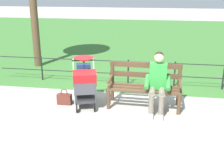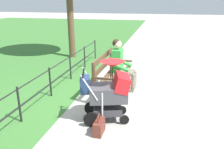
{
  "view_description": "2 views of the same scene",
  "coord_description": "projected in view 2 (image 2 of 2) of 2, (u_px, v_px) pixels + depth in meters",
  "views": [
    {
      "loc": [
        -0.65,
        5.56,
        2.56
      ],
      "look_at": [
        0.2,
        0.11,
        0.77
      ],
      "focal_mm": 43.59,
      "sensor_mm": 36.0,
      "label": 1
    },
    {
      "loc": [
        4.65,
        1.06,
        2.21
      ],
      "look_at": [
        0.32,
        0.1,
        0.75
      ],
      "focal_mm": 37.34,
      "sensor_mm": 36.0,
      "label": 2
    }
  ],
  "objects": [
    {
      "name": "ground_plane",
      "position": [
        111.0,
        101.0,
        5.22
      ],
      "size": [
        60.0,
        60.0,
        0.0
      ],
      "primitive_type": "plane",
      "color": "#ADA89E"
    },
    {
      "name": "handbag",
      "position": [
        99.0,
        127.0,
        3.95
      ],
      "size": [
        0.32,
        0.14,
        0.37
      ],
      "color": "brown",
      "rests_on": "ground"
    },
    {
      "name": "park_fence",
      "position": [
        55.0,
        76.0,
        5.63
      ],
      "size": [
        7.41,
        0.04,
        0.7
      ],
      "color": "black",
      "rests_on": "ground"
    },
    {
      "name": "park_bench",
      "position": [
        110.0,
        72.0,
        5.53
      ],
      "size": [
        1.61,
        0.64,
        0.96
      ],
      "color": "brown",
      "rests_on": "ground"
    },
    {
      "name": "person_on_bench",
      "position": [
        122.0,
        64.0,
        5.7
      ],
      "size": [
        0.54,
        0.74,
        1.28
      ],
      "color": "slate",
      "rests_on": "ground"
    },
    {
      "name": "stroller",
      "position": [
        109.0,
        91.0,
        4.26
      ],
      "size": [
        0.72,
        0.98,
        1.15
      ],
      "color": "black",
      "rests_on": "ground"
    }
  ]
}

